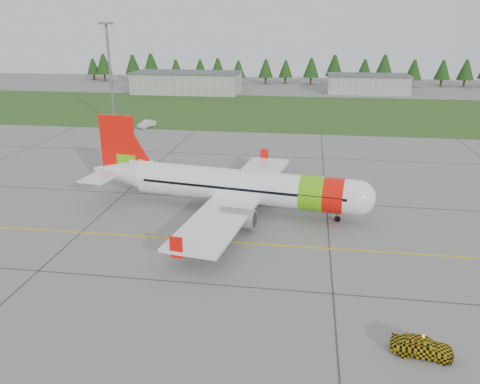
# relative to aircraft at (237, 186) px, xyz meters

# --- Properties ---
(ground) EXTENTS (320.00, 320.00, 0.00)m
(ground) POSITION_rel_aircraft_xyz_m (0.16, -16.34, -2.92)
(ground) COLOR gray
(ground) RESTS_ON ground
(aircraft) EXTENTS (33.30, 31.00, 10.12)m
(aircraft) POSITION_rel_aircraft_xyz_m (0.00, 0.00, 0.00)
(aircraft) COLOR white
(aircraft) RESTS_ON ground
(follow_me_car) EXTENTS (1.51, 1.72, 3.86)m
(follow_me_car) POSITION_rel_aircraft_xyz_m (15.46, -22.81, -0.99)
(follow_me_car) COLOR #DEBD0C
(follow_me_car) RESTS_ON ground
(service_van) EXTENTS (1.97, 1.92, 4.47)m
(service_van) POSITION_rel_aircraft_xyz_m (-25.27, 42.34, -0.69)
(service_van) COLOR silver
(service_van) RESTS_ON ground
(grass_strip) EXTENTS (320.00, 50.00, 0.03)m
(grass_strip) POSITION_rel_aircraft_xyz_m (0.16, 65.66, -2.90)
(grass_strip) COLOR #30561E
(grass_strip) RESTS_ON ground
(taxi_guideline) EXTENTS (120.00, 0.25, 0.02)m
(taxi_guideline) POSITION_rel_aircraft_xyz_m (0.16, -8.34, -2.91)
(taxi_guideline) COLOR gold
(taxi_guideline) RESTS_ON ground
(hangar_west) EXTENTS (32.00, 14.00, 6.00)m
(hangar_west) POSITION_rel_aircraft_xyz_m (-29.84, 93.66, 0.08)
(hangar_west) COLOR #A8A8A3
(hangar_west) RESTS_ON ground
(hangar_east) EXTENTS (24.00, 12.00, 5.20)m
(hangar_east) POSITION_rel_aircraft_xyz_m (25.16, 101.66, -0.32)
(hangar_east) COLOR #A8A8A3
(hangar_east) RESTS_ON ground
(floodlight_mast) EXTENTS (0.50, 0.50, 20.00)m
(floodlight_mast) POSITION_rel_aircraft_xyz_m (-31.84, 41.66, 7.08)
(floodlight_mast) COLOR slate
(floodlight_mast) RESTS_ON ground
(treeline) EXTENTS (160.00, 8.00, 10.00)m
(treeline) POSITION_rel_aircraft_xyz_m (0.16, 121.66, 2.08)
(treeline) COLOR #1C3F14
(treeline) RESTS_ON ground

